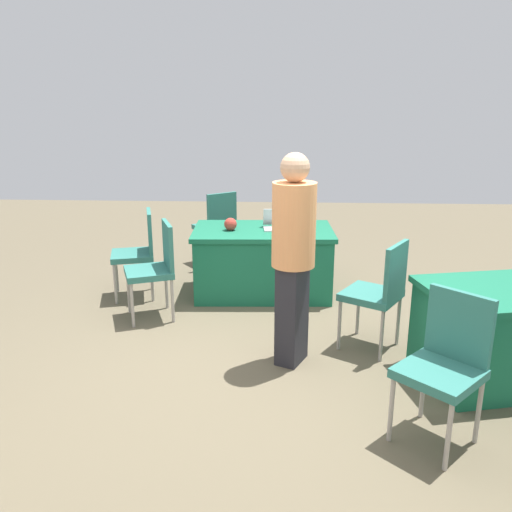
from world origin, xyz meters
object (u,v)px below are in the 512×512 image
at_px(laptop_silver, 278,225).
at_px(chair_by_pillar, 156,264).
at_px(person_presenter, 293,250).
at_px(table_foreground, 263,261).
at_px(chair_tucked_left, 217,223).
at_px(yarn_ball, 230,224).
at_px(chair_tucked_right, 446,359).
at_px(chair_aisle, 139,248).
at_px(scissors_red, 304,226).
at_px(chair_back_row, 380,289).

bearing_deg(laptop_silver, chair_by_pillar, 26.97).
bearing_deg(person_presenter, laptop_silver, 29.53).
relative_size(table_foreground, chair_tucked_left, 1.61).
bearing_deg(yarn_ball, chair_tucked_right, 122.04).
bearing_deg(laptop_silver, chair_tucked_right, 106.11).
height_order(chair_aisle, scissors_red, chair_aisle).
distance_m(table_foreground, chair_back_row, 1.71).
height_order(chair_tucked_right, chair_back_row, chair_back_row).
relative_size(chair_tucked_left, chair_back_row, 1.00).
relative_size(table_foreground, chair_by_pillar, 1.63).
distance_m(chair_tucked_left, yarn_ball, 1.19).
bearing_deg(chair_back_row, chair_tucked_left, 66.91).
xyz_separation_m(chair_back_row, laptop_silver, (0.87, -1.38, 0.22)).
height_order(table_foreground, chair_by_pillar, chair_by_pillar).
relative_size(laptop_silver, scissors_red, 1.92).
height_order(chair_tucked_left, person_presenter, person_presenter).
xyz_separation_m(chair_tucked_right, chair_by_pillar, (2.24, -1.85, -0.00)).
height_order(chair_back_row, scissors_red, chair_back_row).
height_order(table_foreground, chair_tucked_left, chair_tucked_left).
height_order(chair_aisle, laptop_silver, chair_aisle).
bearing_deg(chair_tucked_right, yarn_ball, -13.72).
relative_size(table_foreground, chair_aisle, 1.63).
height_order(chair_aisle, chair_back_row, chair_back_row).
bearing_deg(chair_tucked_right, person_presenter, -2.35).
distance_m(laptop_silver, yarn_ball, 0.52).
bearing_deg(scissors_red, chair_tucked_left, 153.26).
xyz_separation_m(table_foreground, yarn_ball, (0.35, 0.08, 0.43)).
bearing_deg(chair_aisle, chair_tucked_left, -45.00).
bearing_deg(person_presenter, chair_by_pillar, 81.39).
height_order(laptop_silver, scissors_red, laptop_silver).
bearing_deg(scissors_red, chair_tucked_right, -60.67).
xyz_separation_m(table_foreground, person_presenter, (-0.30, 1.61, 0.58)).
xyz_separation_m(chair_aisle, laptop_silver, (-1.50, -0.20, 0.23)).
relative_size(chair_by_pillar, yarn_ball, 7.00).
height_order(yarn_ball, scissors_red, yarn_ball).
distance_m(chair_by_pillar, person_presenter, 1.63).
height_order(laptop_silver, yarn_ball, laptop_silver).
bearing_deg(chair_tucked_left, chair_back_row, -93.11).
relative_size(chair_tucked_right, yarn_ball, 7.03).
height_order(chair_tucked_right, chair_aisle, chair_tucked_right).
distance_m(table_foreground, chair_aisle, 1.36).
xyz_separation_m(chair_tucked_right, laptop_silver, (1.06, -2.61, 0.22)).
relative_size(table_foreground, person_presenter, 0.91).
bearing_deg(chair_back_row, chair_tucked_right, -139.24).
relative_size(chair_tucked_left, laptop_silver, 2.79).
distance_m(chair_aisle, chair_back_row, 2.65).
bearing_deg(scissors_red, laptop_silver, -145.78).
xyz_separation_m(chair_tucked_left, yarn_ball, (-0.29, 1.12, 0.25)).
bearing_deg(scissors_red, yarn_ball, -151.67).
relative_size(chair_tucked_left, person_presenter, 0.56).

